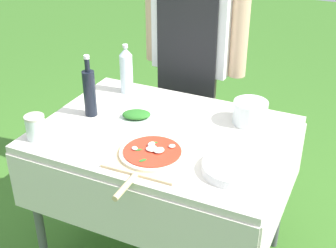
% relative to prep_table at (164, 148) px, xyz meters
% --- Properties ---
extents(prep_table, '(1.14, 0.84, 0.79)m').
position_rel_prep_table_xyz_m(prep_table, '(0.00, 0.00, 0.00)').
color(prep_table, beige).
rests_on(prep_table, ground).
extents(person_cook, '(0.62, 0.23, 1.66)m').
position_rel_prep_table_xyz_m(person_cook, '(-0.13, 0.68, 0.28)').
color(person_cook, '#70604C').
rests_on(person_cook, ground).
extents(pizza_on_peel, '(0.32, 0.48, 0.05)m').
position_rel_prep_table_xyz_m(pizza_on_peel, '(0.05, -0.22, 0.11)').
color(pizza_on_peel, '#D1B27F').
rests_on(pizza_on_peel, prep_table).
extents(oil_bottle, '(0.06, 0.06, 0.31)m').
position_rel_prep_table_xyz_m(oil_bottle, '(-0.39, -0.01, 0.21)').
color(oil_bottle, black).
rests_on(oil_bottle, prep_table).
extents(water_bottle, '(0.07, 0.07, 0.26)m').
position_rel_prep_table_xyz_m(water_bottle, '(-0.36, 0.30, 0.22)').
color(water_bottle, silver).
rests_on(water_bottle, prep_table).
extents(herb_container, '(0.19, 0.17, 0.04)m').
position_rel_prep_table_xyz_m(herb_container, '(-0.17, 0.05, 0.11)').
color(herb_container, silver).
rests_on(herb_container, prep_table).
extents(mixing_tub, '(0.16, 0.16, 0.11)m').
position_rel_prep_table_xyz_m(mixing_tub, '(0.33, 0.24, 0.15)').
color(mixing_tub, silver).
rests_on(mixing_tub, prep_table).
extents(plate_stack, '(0.27, 0.27, 0.03)m').
position_rel_prep_table_xyz_m(plate_stack, '(0.39, -0.17, 0.11)').
color(plate_stack, white).
rests_on(plate_stack, prep_table).
extents(sauce_jar, '(0.09, 0.09, 0.11)m').
position_rel_prep_table_xyz_m(sauce_jar, '(-0.48, -0.30, 0.14)').
color(sauce_jar, silver).
rests_on(sauce_jar, prep_table).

